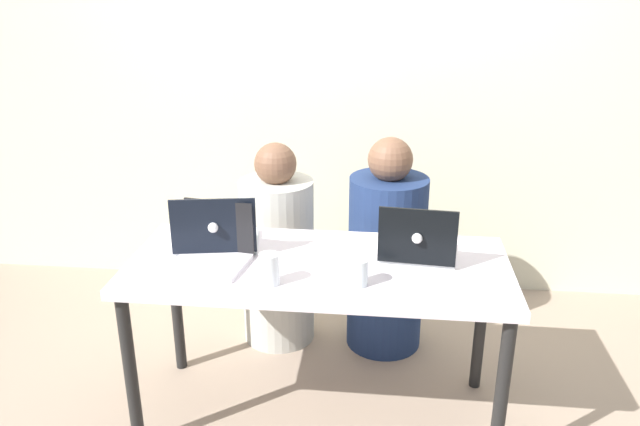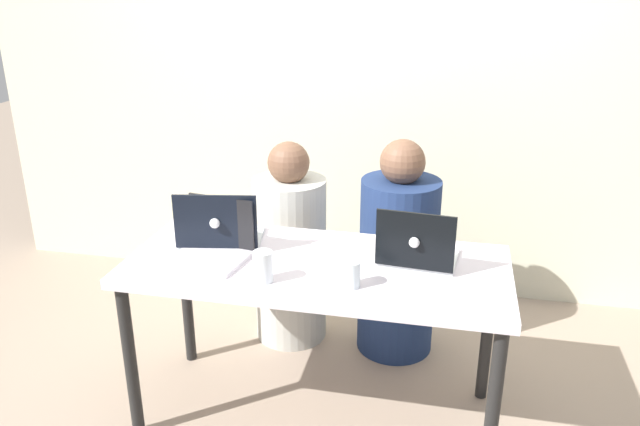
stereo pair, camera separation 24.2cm
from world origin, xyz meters
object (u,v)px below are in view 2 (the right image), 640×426
(water_glass_left, at_px, (263,269))
(laptop_back_left, at_px, (220,232))
(person_on_left, at_px, (290,254))
(laptop_front_left, at_px, (213,245))
(water_glass_right, at_px, (351,276))
(laptop_back_right, at_px, (417,251))
(person_on_right, at_px, (398,260))

(water_glass_left, bearing_deg, laptop_back_left, 133.63)
(person_on_left, relative_size, laptop_front_left, 3.28)
(water_glass_right, height_order, water_glass_left, water_glass_left)
(laptop_front_left, relative_size, laptop_back_right, 1.00)
(water_glass_right, bearing_deg, laptop_front_left, 167.04)
(water_glass_right, bearing_deg, laptop_back_right, 47.91)
(person_on_left, relative_size, person_on_right, 0.96)
(person_on_right, bearing_deg, laptop_front_left, 56.07)
(person_on_right, distance_m, water_glass_left, 0.95)
(laptop_back_left, bearing_deg, person_on_left, -117.38)
(person_on_right, relative_size, laptop_front_left, 3.41)
(laptop_back_left, relative_size, water_glass_left, 3.18)
(water_glass_right, bearing_deg, person_on_left, 119.29)
(person_on_right, distance_m, laptop_back_right, 0.62)
(person_on_right, distance_m, laptop_back_left, 0.91)
(person_on_right, xyz_separation_m, water_glass_right, (-0.10, -0.77, 0.29))
(laptop_back_left, xyz_separation_m, laptop_back_right, (0.81, -0.02, -0.00))
(person_on_left, xyz_separation_m, laptop_front_left, (-0.14, -0.64, 0.31))
(person_on_right, relative_size, water_glass_left, 9.18)
(laptop_front_left, bearing_deg, laptop_back_right, 16.59)
(water_glass_right, bearing_deg, water_glass_left, -175.38)
(laptop_back_left, xyz_separation_m, laptop_front_left, (0.02, -0.13, -0.00))
(laptop_back_right, bearing_deg, laptop_back_left, 3.96)
(laptop_front_left, distance_m, water_glass_left, 0.30)
(person_on_left, distance_m, person_on_right, 0.54)
(person_on_right, bearing_deg, person_on_left, 12.67)
(person_on_right, distance_m, water_glass_right, 0.83)
(water_glass_right, bearing_deg, laptop_back_left, 156.31)
(person_on_left, height_order, water_glass_right, person_on_left)
(laptop_front_left, distance_m, laptop_back_right, 0.80)
(person_on_left, relative_size, water_glass_right, 10.37)
(person_on_right, xyz_separation_m, laptop_front_left, (-0.68, -0.64, 0.29))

